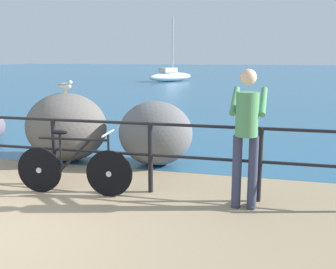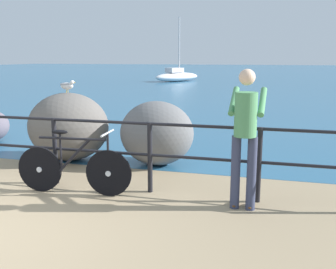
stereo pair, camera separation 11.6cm
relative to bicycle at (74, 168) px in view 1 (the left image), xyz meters
name	(u,v)px [view 1 (the left image)]	position (x,y,z in m)	size (l,w,h in m)	color
ground_plane	(214,90)	(-0.50, 18.58, -0.44)	(120.00, 120.00, 0.10)	#937F60
sea_surface	(243,72)	(-0.50, 46.41, -0.39)	(120.00, 90.00, 0.01)	#285B7F
promenade_railing	(54,143)	(-0.50, 0.35, 0.25)	(9.17, 0.07, 1.02)	black
bicycle	(74,168)	(0.00, 0.00, 0.00)	(1.70, 0.48, 0.92)	black
person_at_railing	(246,132)	(2.36, 0.07, 0.60)	(0.45, 0.64, 1.78)	#333851
breakwater_boulder_main	(66,127)	(-1.01, 1.69, 0.24)	(1.53, 1.33, 1.27)	#605B56
breakwater_boulder_right	(155,133)	(0.68, 1.79, 0.19)	(1.34, 1.10, 1.15)	#5F5F61
seagull	(65,85)	(-1.00, 1.69, 1.02)	(0.34, 0.14, 0.23)	gold
sailboat	(171,76)	(-4.81, 25.42, 0.03)	(3.41, 4.43, 4.90)	white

